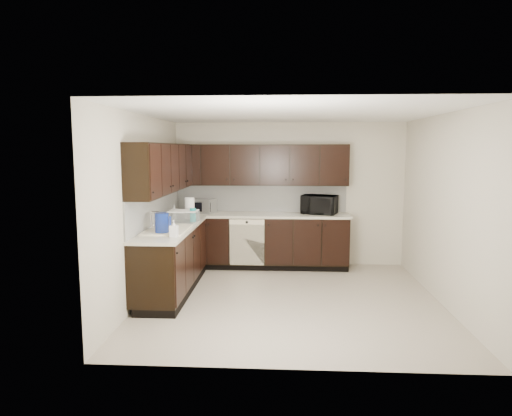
{
  "coord_description": "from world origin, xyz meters",
  "views": [
    {
      "loc": [
        -0.12,
        -6.03,
        2.04
      ],
      "look_at": [
        -0.5,
        0.6,
        1.18
      ],
      "focal_mm": 32.0,
      "sensor_mm": 36.0,
      "label": 1
    }
  ],
  "objects_px": {
    "microwave": "(319,205)",
    "toaster_oven": "(203,206)",
    "storage_bin": "(183,216)",
    "sink": "(167,235)",
    "blue_pitcher": "(162,223)"
  },
  "relations": [
    {
      "from": "microwave",
      "to": "blue_pitcher",
      "type": "bearing_deg",
      "value": -119.98
    },
    {
      "from": "microwave",
      "to": "storage_bin",
      "type": "xyz_separation_m",
      "value": [
        -2.14,
        -0.96,
        -0.08
      ]
    },
    {
      "from": "storage_bin",
      "to": "blue_pitcher",
      "type": "relative_size",
      "value": 1.51
    },
    {
      "from": "sink",
      "to": "microwave",
      "type": "bearing_deg",
      "value": 38.57
    },
    {
      "from": "sink",
      "to": "storage_bin",
      "type": "distance_m",
      "value": 0.81
    },
    {
      "from": "toaster_oven",
      "to": "storage_bin",
      "type": "xyz_separation_m",
      "value": [
        -0.14,
        -0.96,
        -0.04
      ]
    },
    {
      "from": "microwave",
      "to": "blue_pitcher",
      "type": "relative_size",
      "value": 2.11
    },
    {
      "from": "storage_bin",
      "to": "microwave",
      "type": "bearing_deg",
      "value": 24.14
    },
    {
      "from": "toaster_oven",
      "to": "blue_pitcher",
      "type": "height_order",
      "value": "blue_pitcher"
    },
    {
      "from": "blue_pitcher",
      "to": "storage_bin",
      "type": "bearing_deg",
      "value": 102.36
    },
    {
      "from": "sink",
      "to": "microwave",
      "type": "xyz_separation_m",
      "value": [
        2.2,
        1.75,
        0.22
      ]
    },
    {
      "from": "microwave",
      "to": "toaster_oven",
      "type": "xyz_separation_m",
      "value": [
        -2.0,
        0.0,
        -0.04
      ]
    },
    {
      "from": "toaster_oven",
      "to": "microwave",
      "type": "bearing_deg",
      "value": 20.91
    },
    {
      "from": "toaster_oven",
      "to": "sink",
      "type": "bearing_deg",
      "value": -75.34
    },
    {
      "from": "toaster_oven",
      "to": "storage_bin",
      "type": "height_order",
      "value": "toaster_oven"
    }
  ]
}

